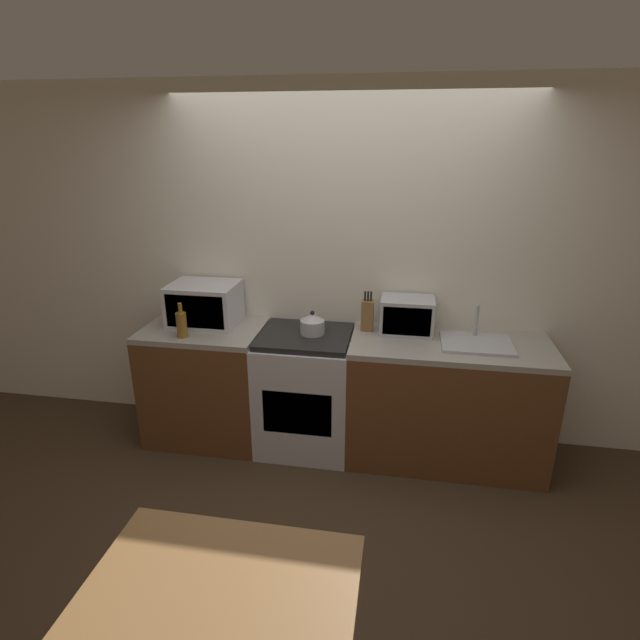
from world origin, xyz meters
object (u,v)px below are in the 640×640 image
kettle (312,324)px  dining_table (215,622)px  bottle (182,324)px  toaster_oven (407,316)px  stove_range (306,391)px  microwave (204,304)px

kettle → dining_table: kettle is taller
bottle → toaster_oven: toaster_oven is taller
toaster_oven → dining_table: (-0.61, -2.21, -0.38)m
stove_range → toaster_oven: bearing=12.5°
kettle → bottle: bottle is taller
stove_range → dining_table: 2.06m
stove_range → toaster_oven: (0.71, 0.16, 0.58)m
bottle → dining_table: bearing=-63.5°
kettle → dining_table: bearing=-88.9°
stove_range → toaster_oven: toaster_oven is taller
toaster_oven → dining_table: bearing=-105.5°
kettle → microwave: (-0.83, 0.08, 0.08)m
microwave → toaster_oven: microwave is taller
microwave → kettle: bearing=-5.2°
stove_range → microwave: 0.99m
microwave → dining_table: (0.87, -2.15, -0.40)m
kettle → stove_range: bearing=-158.6°
microwave → dining_table: microwave is taller
kettle → toaster_oven: 0.67m
kettle → dining_table: size_ratio=0.18×
stove_range → dining_table: (0.09, -2.05, 0.20)m
toaster_oven → bottle: bearing=-167.1°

